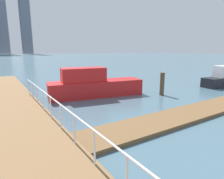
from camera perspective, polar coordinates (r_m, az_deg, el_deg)
ground_plane at (r=17.97m, az=-14.23°, el=-0.22°), size 300.00×300.00×0.00m
floating_dock at (r=11.67m, az=21.59°, el=-6.77°), size 14.41×2.00×0.18m
boardwalk_railing at (r=4.95m, az=-1.05°, el=-17.45°), size 0.06×23.04×1.08m
dock_piling_0 at (r=15.95m, az=14.68°, el=1.62°), size 0.36×0.36×1.84m
moored_boat_1 at (r=15.10m, az=-5.58°, el=1.26°), size 7.54×3.11×2.29m
skyline_tower_4 at (r=184.73m, az=-24.69°, el=21.13°), size 7.58×8.44×73.16m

